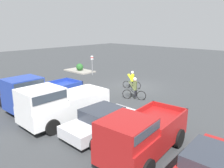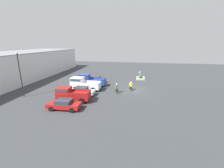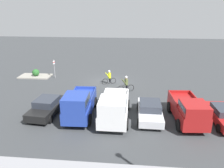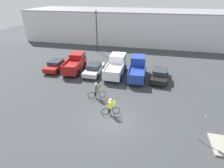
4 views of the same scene
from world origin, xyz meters
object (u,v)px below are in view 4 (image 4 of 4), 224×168
sedan_1 (94,69)px  fire_lane_sign (203,125)px  pickup_truck_2 (137,67)px  cyclist_1 (96,90)px  cyclist_0 (111,106)px  pickup_truck_0 (75,63)px  pickup_truck_1 (116,65)px  sedan_0 (56,65)px  lamppost (97,29)px  sedan_2 (160,75)px

sedan_1 → fire_lane_sign: size_ratio=1.85×
sedan_1 → pickup_truck_2: pickup_truck_2 is taller
pickup_truck_2 → cyclist_1: bearing=-119.6°
cyclist_0 → fire_lane_sign: 7.20m
pickup_truck_0 → pickup_truck_1: pickup_truck_1 is taller
pickup_truck_0 → pickup_truck_2: 8.41m
sedan_1 → cyclist_0: bearing=-62.8°
sedan_1 → fire_lane_sign: 14.64m
cyclist_1 → fire_lane_sign: (9.01, -3.85, 0.51)m
sedan_0 → sedan_1: (5.60, -0.24, 0.02)m
pickup_truck_1 → cyclist_1: pickup_truck_1 is taller
pickup_truck_0 → pickup_truck_1: bearing=2.6°
cyclist_0 → pickup_truck_2: bearing=80.1°
lamppost → pickup_truck_0: bearing=-93.3°
sedan_0 → pickup_truck_2: 11.20m
pickup_truck_0 → sedan_2: pickup_truck_0 is taller
pickup_truck_1 → fire_lane_sign: (8.31, -10.27, 0.23)m
pickup_truck_1 → fire_lane_sign: 13.21m
pickup_truck_0 → pickup_truck_1: (5.63, 0.26, 0.07)m
cyclist_1 → pickup_truck_1: bearing=83.8°
pickup_truck_0 → sedan_2: 11.25m
sedan_1 → lamppost: size_ratio=0.61×
sedan_1 → sedan_2: size_ratio=0.98×
sedan_1 → cyclist_1: size_ratio=2.45×
pickup_truck_0 → cyclist_0: (6.93, -8.49, -0.29)m
sedan_0 → lamppost: bearing=69.6°
sedan_0 → pickup_truck_1: pickup_truck_1 is taller
cyclist_1 → pickup_truck_2: bearing=60.4°
cyclist_1 → sedan_0: bearing=142.6°
sedan_0 → lamppost: 10.00m
pickup_truck_0 → pickup_truck_2: bearing=-0.2°
pickup_truck_2 → sedan_2: bearing=-8.8°
sedan_0 → sedan_2: sedan_2 is taller
cyclist_0 → lamppost: lamppost is taller
fire_lane_sign → lamppost: bearing=126.0°
sedan_2 → lamppost: 14.43m
sedan_1 → fire_lane_sign: fire_lane_sign is taller
sedan_1 → pickup_truck_1: 2.94m
fire_lane_sign → pickup_truck_2: bearing=119.0°
pickup_truck_1 → pickup_truck_2: (2.78, -0.29, 0.03)m
pickup_truck_0 → pickup_truck_2: pickup_truck_2 is taller
pickup_truck_1 → lamppost: (-5.14, 8.27, 2.96)m
sedan_1 → cyclist_1: bearing=-69.6°
fire_lane_sign → sedan_2: bearing=105.9°
sedan_2 → cyclist_1: (-6.30, -5.69, 0.22)m
cyclist_0 → sedan_2: bearing=61.8°
pickup_truck_1 → sedan_0: bearing=-176.4°
cyclist_0 → pickup_truck_1: bearing=98.5°
sedan_2 → cyclist_1: 8.49m
pickup_truck_2 → fire_lane_sign: (5.53, -9.98, 0.20)m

